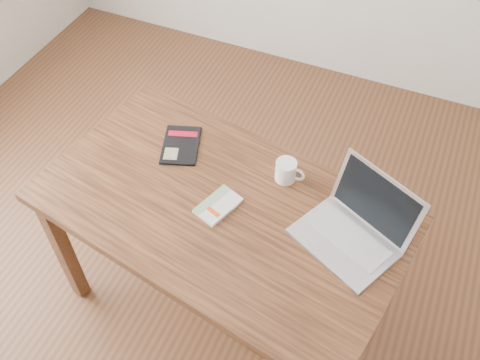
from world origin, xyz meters
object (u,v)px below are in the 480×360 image
at_px(desk, 221,220).
at_px(black_guidebook, 181,145).
at_px(white_guidebook, 218,205).
at_px(coffee_mug, 287,171).
at_px(laptop, 355,227).

xyz_separation_m(desk, black_guidebook, (-0.27, 0.21, 0.10)).
bearing_deg(white_guidebook, coffee_mug, 70.63).
relative_size(desk, white_guidebook, 7.61).
bearing_deg(coffee_mug, white_guidebook, -126.26).
distance_m(white_guidebook, coffee_mug, 0.29).
bearing_deg(desk, coffee_mug, 61.67).
height_order(desk, coffee_mug, coffee_mug).
relative_size(black_guidebook, laptop, 0.58).
height_order(black_guidebook, coffee_mug, coffee_mug).
height_order(desk, laptop, laptop).
relative_size(white_guidebook, black_guidebook, 0.78).
distance_m(black_guidebook, coffee_mug, 0.44).
height_order(laptop, coffee_mug, laptop).
bearing_deg(coffee_mug, black_guidebook, -176.95).
bearing_deg(white_guidebook, black_guidebook, 159.77).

